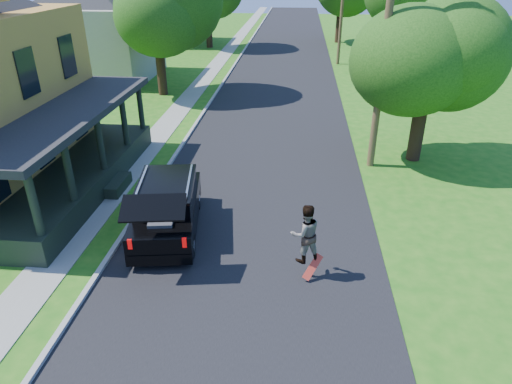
# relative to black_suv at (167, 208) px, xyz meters

# --- Properties ---
(ground) EXTENTS (140.00, 140.00, 0.00)m
(ground) POSITION_rel_black_suv_xyz_m (2.68, -3.33, -0.86)
(ground) COLOR #1E6313
(ground) RESTS_ON ground
(street) EXTENTS (8.00, 120.00, 0.02)m
(street) POSITION_rel_black_suv_xyz_m (2.68, 16.67, -0.86)
(street) COLOR black
(street) RESTS_ON ground
(curb) EXTENTS (0.15, 120.00, 0.12)m
(curb) POSITION_rel_black_suv_xyz_m (-1.37, 16.67, -0.86)
(curb) COLOR gray
(curb) RESTS_ON ground
(sidewalk) EXTENTS (1.30, 120.00, 0.03)m
(sidewalk) POSITION_rel_black_suv_xyz_m (-2.92, 16.67, -0.86)
(sidewalk) COLOR gray
(sidewalk) RESTS_ON ground
(front_walk) EXTENTS (6.50, 1.20, 0.03)m
(front_walk) POSITION_rel_black_suv_xyz_m (-6.82, 2.67, -0.86)
(front_walk) COLOR gray
(front_walk) RESTS_ON ground
(neighbor_house_mid) EXTENTS (12.78, 12.78, 8.30)m
(neighbor_house_mid) POSITION_rel_black_suv_xyz_m (-10.82, 20.67, 3.33)
(neighbor_house_mid) COLOR #B1AD9C
(neighbor_house_mid) RESTS_ON ground
(neighbor_house_far) EXTENTS (12.78, 12.78, 8.30)m
(neighbor_house_far) POSITION_rel_black_suv_xyz_m (-10.82, 36.67, 3.33)
(neighbor_house_far) COLOR #B1AD9C
(neighbor_house_far) RESTS_ON ground
(black_suv) EXTENTS (2.47, 5.01, 2.24)m
(black_suv) POSITION_rel_black_suv_xyz_m (0.00, 0.00, 0.00)
(black_suv) COLOR black
(black_suv) RESTS_ON ground
(skateboarder) EXTENTS (1.00, 0.89, 1.71)m
(skateboarder) POSITION_rel_black_suv_xyz_m (4.34, -1.83, 0.44)
(skateboarder) COLOR black
(skateboarder) RESTS_ON ground
(skateboard) EXTENTS (0.57, 0.51, 0.63)m
(skateboard) POSITION_rel_black_suv_xyz_m (4.58, -2.05, -0.50)
(skateboard) COLOR #AE1E0E
(skateboard) RESTS_ON ground
(tree_left_mid) EXTENTS (7.57, 7.74, 8.85)m
(tree_left_mid) POSITION_rel_black_suv_xyz_m (-4.80, 16.46, 4.76)
(tree_left_mid) COLOR black
(tree_left_mid) RESTS_ON ground
(tree_right_near) EXTENTS (5.01, 4.81, 7.39)m
(tree_right_near) POSITION_rel_black_suv_xyz_m (9.10, 6.90, 3.94)
(tree_right_near) COLOR black
(tree_right_near) RESTS_ON ground
(utility_pole_near) EXTENTS (1.80, 0.37, 10.53)m
(utility_pole_near) POSITION_rel_black_suv_xyz_m (7.18, 6.00, 4.57)
(utility_pole_near) COLOR #4E3824
(utility_pole_near) RESTS_ON ground
(utility_pole_far) EXTENTS (1.58, 0.36, 9.04)m
(utility_pole_far) POSITION_rel_black_suv_xyz_m (7.18, 27.21, 3.81)
(utility_pole_far) COLOR #4E3824
(utility_pole_far) RESTS_ON ground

